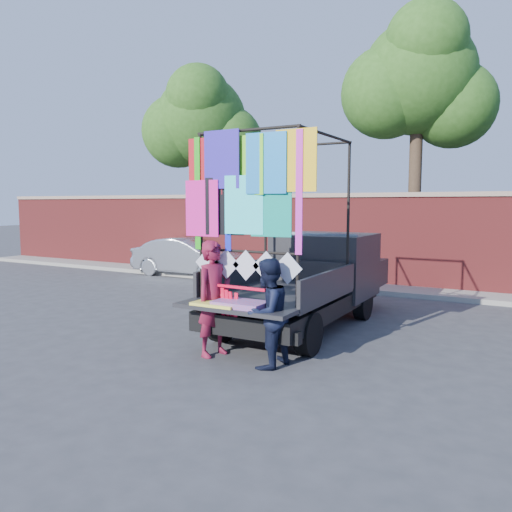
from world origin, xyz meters
The scene contains 10 objects.
ground centered at (0.00, 0.00, 0.00)m, with size 90.00×90.00×0.00m, color #38383A.
brick_wall centered at (0.00, 7.00, 1.33)m, with size 30.00×0.45×2.61m.
curb centered at (0.00, 6.30, 0.06)m, with size 30.00×1.20×0.12m, color gray.
tree_left centered at (-6.48, 8.12, 5.12)m, with size 4.20×3.30×7.05m.
tree_mid centered at (1.02, 8.12, 5.70)m, with size 4.20×3.30×7.73m.
pickup_truck centered at (0.38, 2.31, 0.86)m, with size 2.15×5.39×3.39m.
sedan centered at (-5.58, 6.11, 0.61)m, with size 1.29×3.70×1.22m, color silver.
woman centered at (-0.09, -0.51, 0.88)m, with size 0.64×0.42×1.76m, color maroon.
man centered at (0.88, -0.61, 0.78)m, with size 0.75×0.59×1.55m, color black.
streamer_bundle centered at (0.30, -0.57, 0.92)m, with size 0.89×0.10×0.61m.
Camera 1 is at (4.11, -6.68, 2.31)m, focal length 35.00 mm.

